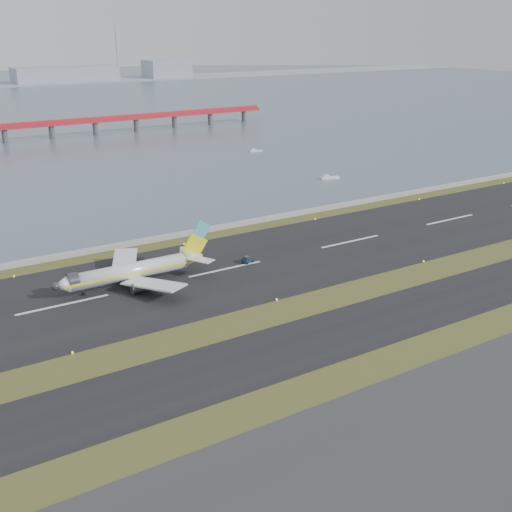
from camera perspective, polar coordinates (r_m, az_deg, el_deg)
name	(u,v)px	position (r m, az deg, el deg)	size (l,w,h in m)	color
ground	(297,313)	(134.27, 3.66, -5.05)	(1000.00, 1000.00, 0.00)	#334317
taxiway_strip	(333,334)	(125.75, 6.90, -6.93)	(1000.00, 18.00, 0.10)	black
runway_strip	(225,269)	(157.50, -2.75, -1.18)	(1000.00, 45.00, 0.10)	black
seawall	(172,236)	(182.59, -7.46, 1.79)	(1000.00, 2.50, 1.00)	gray
red_pier	(51,125)	(363.46, -17.77, 11.05)	(260.00, 5.00, 10.20)	red
airliner	(135,270)	(149.67, -10.68, -1.26)	(38.52, 32.89, 12.80)	silver
pushback_tug	(248,260)	(161.26, -0.75, -0.33)	(3.24, 2.35, 1.87)	#131D35
workboat_near	(329,178)	(254.11, 6.53, 6.93)	(7.83, 4.22, 1.81)	silver
workboat_far	(255,151)	(310.03, -0.06, 9.34)	(6.39, 3.26, 1.49)	silver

